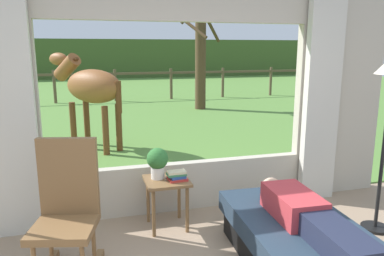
# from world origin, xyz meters

# --- Properties ---
(back_wall_with_window) EXTENTS (5.20, 0.12, 2.55)m
(back_wall_with_window) POSITION_xyz_m (0.00, 2.26, 1.25)
(back_wall_with_window) COLOR #BCB29E
(back_wall_with_window) RESTS_ON ground_plane
(curtain_panel_left) EXTENTS (0.44, 0.10, 2.40)m
(curtain_panel_left) POSITION_xyz_m (-1.69, 2.12, 1.20)
(curtain_panel_left) COLOR beige
(curtain_panel_left) RESTS_ON ground_plane
(curtain_panel_right) EXTENTS (0.44, 0.10, 2.40)m
(curtain_panel_right) POSITION_xyz_m (1.69, 2.12, 1.20)
(curtain_panel_right) COLOR beige
(curtain_panel_right) RESTS_ON ground_plane
(outdoor_pasture_lawn) EXTENTS (36.00, 21.68, 0.02)m
(outdoor_pasture_lawn) POSITION_xyz_m (0.00, 13.16, 0.01)
(outdoor_pasture_lawn) COLOR #568438
(outdoor_pasture_lawn) RESTS_ON ground_plane
(distant_hill_ridge) EXTENTS (36.00, 2.00, 2.40)m
(distant_hill_ridge) POSITION_xyz_m (0.00, 23.00, 1.20)
(distant_hill_ridge) COLOR #3F5727
(distant_hill_ridge) RESTS_ON ground_plane
(recliner_sofa) EXTENTS (0.99, 1.74, 0.42)m
(recliner_sofa) POSITION_xyz_m (0.64, 0.77, 0.22)
(recliner_sofa) COLOR black
(recliner_sofa) RESTS_ON ground_plane
(reclining_person) EXTENTS (0.37, 1.44, 0.22)m
(reclining_person) POSITION_xyz_m (0.64, 0.72, 0.52)
(reclining_person) COLOR #B23338
(reclining_person) RESTS_ON recliner_sofa
(rocking_chair) EXTENTS (0.61, 0.77, 1.12)m
(rocking_chair) POSITION_xyz_m (-1.20, 1.29, 0.55)
(rocking_chair) COLOR brown
(rocking_chair) RESTS_ON ground_plane
(side_table) EXTENTS (0.44, 0.44, 0.52)m
(side_table) POSITION_xyz_m (-0.25, 1.85, 0.43)
(side_table) COLOR brown
(side_table) RESTS_ON ground_plane
(potted_plant) EXTENTS (0.22, 0.22, 0.32)m
(potted_plant) POSITION_xyz_m (-0.33, 1.91, 0.70)
(potted_plant) COLOR silver
(potted_plant) RESTS_ON side_table
(book_stack) EXTENTS (0.21, 0.16, 0.10)m
(book_stack) POSITION_xyz_m (-0.16, 1.79, 0.57)
(book_stack) COLOR #B22D28
(book_stack) RESTS_ON side_table
(horse) EXTENTS (1.45, 1.60, 1.73)m
(horse) POSITION_xyz_m (-0.91, 5.21, 1.16)
(horse) COLOR brown
(horse) RESTS_ON outdoor_pasture_lawn
(pasture_tree) EXTENTS (1.49, 1.45, 3.69)m
(pasture_tree) POSITION_xyz_m (2.34, 9.12, 1.59)
(pasture_tree) COLOR #4C3823
(pasture_tree) RESTS_ON outdoor_pasture_lawn
(pasture_fence_line) EXTENTS (16.10, 0.10, 1.10)m
(pasture_fence_line) POSITION_xyz_m (0.00, 11.60, 0.74)
(pasture_fence_line) COLOR brown
(pasture_fence_line) RESTS_ON outdoor_pasture_lawn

